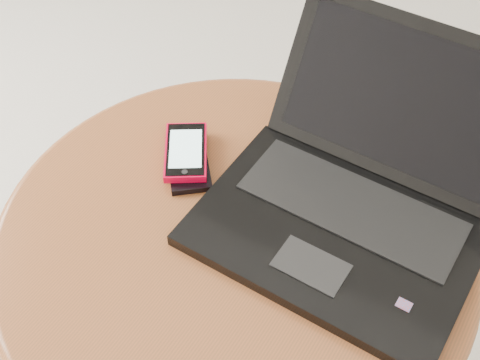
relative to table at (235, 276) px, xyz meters
The scene contains 4 objects.
table is the anchor object (origin of this frame).
laptop 0.23m from the table, 41.23° to the left, with size 0.38×0.39×0.22m.
phone_black 0.19m from the table, 151.66° to the left, with size 0.12×0.13×0.01m.
phone_pink 0.21m from the table, 150.38° to the left, with size 0.12×0.13×0.01m.
Camera 1 is at (0.36, -0.58, 1.27)m, focal length 47.89 mm.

